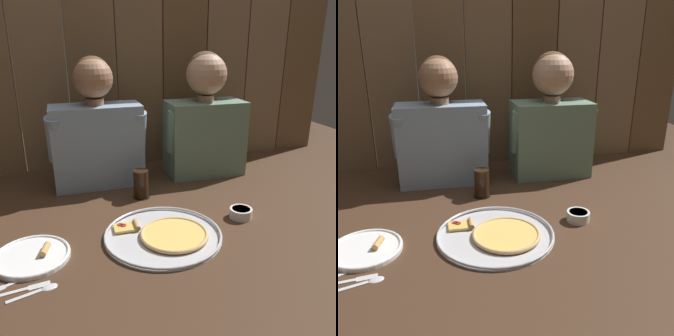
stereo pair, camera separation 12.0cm
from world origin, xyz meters
TOP-DOWN VIEW (x-y plane):
  - ground_plane at (0.00, 0.00)m, footprint 3.20×3.20m
  - pizza_tray at (-0.10, -0.10)m, footprint 0.42×0.42m
  - dinner_plate at (-0.55, -0.11)m, footprint 0.24×0.24m
  - drinking_glass at (-0.11, 0.25)m, footprint 0.08×0.08m
  - dipping_bowl at (0.22, -0.05)m, footprint 0.09×0.09m
  - table_fork at (-0.59, -0.22)m, footprint 0.12×0.07m
  - table_knife at (-0.57, -0.26)m, footprint 0.16×0.04m
  - table_spoon at (-0.52, -0.27)m, footprint 0.14×0.06m
  - diner_left at (-0.27, 0.46)m, footprint 0.44×0.20m
  - diner_right at (0.27, 0.46)m, footprint 0.41×0.21m
  - wooden_backdrop_wall at (-0.00, 0.72)m, footprint 2.19×0.03m

SIDE VIEW (x-z plane):
  - ground_plane at x=0.00m, z-range 0.00..0.00m
  - table_knife at x=-0.57m, z-range 0.00..0.00m
  - table_fork at x=-0.59m, z-range 0.00..0.01m
  - table_spoon at x=-0.52m, z-range 0.00..0.01m
  - dinner_plate at x=-0.55m, z-range -0.01..0.03m
  - pizza_tray at x=-0.10m, z-range 0.00..0.02m
  - dipping_bowl at x=0.22m, z-range 0.00..0.04m
  - drinking_glass at x=-0.11m, z-range 0.00..0.12m
  - diner_left at x=-0.27m, z-range -0.03..0.56m
  - diner_right at x=0.27m, z-range -0.02..0.58m
  - wooden_backdrop_wall at x=0.00m, z-range 0.00..1.25m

